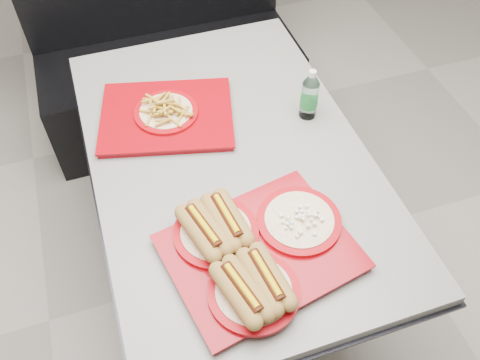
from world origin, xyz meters
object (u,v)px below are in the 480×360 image
object	(u,v)px
booth_bench	(166,52)
diner_table	(230,185)
tray_far	(166,113)
tray_near	(253,250)
water_bottle	(309,97)

from	to	relation	value
booth_bench	diner_table	bearing A→B (deg)	-90.00
diner_table	tray_far	xyz separation A→B (m)	(-0.16, 0.23, 0.19)
booth_bench	tray_far	distance (m)	0.95
tray_near	tray_far	distance (m)	0.64
diner_table	water_bottle	xyz separation A→B (m)	(0.32, 0.09, 0.25)
tray_near	water_bottle	size ratio (longest dim) A/B	2.93
diner_table	tray_far	size ratio (longest dim) A/B	2.65
diner_table	tray_near	world-z (taller)	tray_near
diner_table	tray_near	bearing A→B (deg)	-97.98
tray_near	tray_far	world-z (taller)	tray_near
booth_bench	tray_near	world-z (taller)	booth_bench
tray_near	water_bottle	world-z (taller)	water_bottle
booth_bench	water_bottle	distance (m)	1.14
diner_table	booth_bench	size ratio (longest dim) A/B	1.05
diner_table	booth_bench	world-z (taller)	booth_bench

